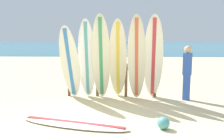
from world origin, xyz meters
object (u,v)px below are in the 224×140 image
Objects in this scene: surfboard_lying_on_sand at (74,123)px; beach_ball at (163,123)px; surfboard_rack at (112,76)px; surfboard_leaning_far_left at (70,63)px; surfboard_leaning_left at (87,59)px; beachgoer_standing at (187,70)px; surfboard_leaning_center at (118,60)px; surfboard_leaning_center_left at (101,58)px; small_boat_offshore at (137,49)px; surfboard_leaning_right at (153,58)px; surfboard_leaning_center_right at (137,58)px.

beach_ball is (1.84, -0.16, 0.09)m from surfboard_lying_on_sand.
surfboard_leaning_far_left is at bearing -161.76° from surfboard_rack.
surfboard_leaning_left reaches higher than beach_ball.
beachgoer_standing is (2.91, 2.18, 0.85)m from surfboard_lying_on_sand.
surfboard_leaning_center is at bearing -57.26° from surfboard_rack.
beachgoer_standing is (2.02, -0.05, -0.30)m from surfboard_leaning_center.
surfboard_leaning_center_left is 26.28m from small_boat_offshore.
beach_ball is at bearing -44.19° from surfboard_leaning_far_left.
surfboard_leaning_left reaches higher than surfboard_lying_on_sand.
surfboard_leaning_far_left is 0.87× the size of surfboard_lying_on_sand.
surfboard_leaning_center reaches higher than surfboard_rack.
surfboard_leaning_right is 0.80× the size of small_boat_offshore.
surfboard_leaning_center is 0.95× the size of surfboard_leaning_center_right.
surfboard_rack is 2.97m from beach_ball.
beachgoer_standing is (1.48, 0.06, -0.36)m from surfboard_leaning_center_right.
surfboard_rack reaches higher than beach_ball.
surfboard_leaning_center_right is (1.03, -0.00, -0.01)m from surfboard_leaning_center_left.
surfboard_leaning_right is at bearing 0.46° from surfboard_leaning_far_left.
surfboard_leaning_far_left is 1.36× the size of beachgoer_standing.
surfboard_leaning_center_left is 1.52m from surfboard_leaning_right.
surfboard_leaning_center_left is (0.92, -0.01, 0.16)m from surfboard_leaning_far_left.
surfboard_lying_on_sand is (-1.92, -2.16, -1.20)m from surfboard_leaning_right.
surfboard_leaning_center_right is 1.52m from beachgoer_standing.
beach_ball is at bearing -66.96° from surfboard_rack.
surfboard_leaning_center_left is (0.43, -0.11, 0.06)m from surfboard_leaning_left.
surfboard_rack is at bearing 22.48° from surfboard_leaning_left.
surfboard_rack is at bearing 113.04° from beach_ball.
surfboard_leaning_far_left is at bearing -98.00° from small_boat_offshore.
surfboard_rack is at bearing 18.24° from surfboard_leaning_far_left.
surfboard_leaning_center_left is at bearing -14.42° from surfboard_leaning_left.
surfboard_leaning_left is at bearing 11.58° from surfboard_leaning_far_left.
surfboard_leaning_right is 9.69× the size of beach_ball.
surfboard_leaning_center reaches higher than small_boat_offshore.
surfboard_leaning_left reaches higher than surfboard_rack.
small_boat_offshore is at bearing 84.54° from surfboard_rack.
beachgoer_standing is 6.27× the size of beach_ball.
surfboard_lying_on_sand is (-0.89, -2.23, -1.14)m from surfboard_leaning_center.
beachgoer_standing is at bearing 1.60° from surfboard_leaning_right.
surfboard_leaning_left is at bearing 175.49° from surfboard_leaning_center_right.
surfboard_lying_on_sand is at bearing -100.76° from surfboard_leaning_center_left.
surfboard_leaning_center_right reaches higher than surfboard_leaning_right.
surfboard_leaning_center is (0.92, -0.00, -0.01)m from surfboard_leaning_left.
surfboard_rack is 1.04m from surfboard_leaning_center_right.
surfboard_leaning_center_right is at bearing -4.51° from surfboard_leaning_left.
surfboard_leaning_center_right is (0.54, -0.11, 0.06)m from surfboard_leaning_center.
surfboard_leaning_left reaches higher than surfboard_leaning_far_left.
surfboard_lying_on_sand is at bearing -143.15° from beachgoer_standing.
beach_ball reaches higher than surfboard_lying_on_sand.
surfboard_leaning_left is at bearing 179.70° from surfboard_leaning_center.
small_boat_offshore is at bearing 82.00° from surfboard_leaning_far_left.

